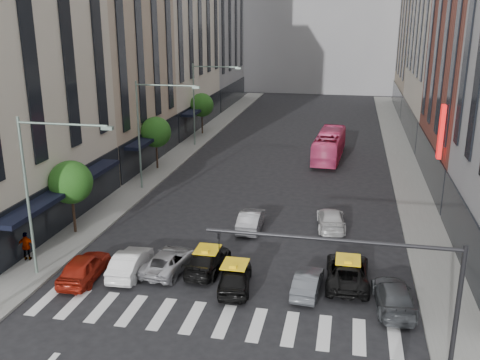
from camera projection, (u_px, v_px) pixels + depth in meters
The scene contains 26 objects.
ground at pixel (204, 337), 24.64m from camera, with size 160.00×160.00×0.00m, color black.
sidewalk_left at pixel (174, 158), 54.90m from camera, with size 3.00×96.00×0.15m, color slate.
sidewalk_right at pixel (406, 171), 50.44m from camera, with size 3.00×96.00×0.15m, color slate.
building_left_b at pixel (107, 39), 50.55m from camera, with size 8.00×16.00×24.00m, color tan.
building_left_d at pixel (208, 9), 84.26m from camera, with size 8.00×18.00×30.00m, color gray.
building_right_d at pixel (433, 16), 77.96m from camera, with size 8.00×18.00×28.00m, color tan.
tree_near at pixel (71, 182), 35.19m from camera, with size 2.88×2.88×4.95m.
tree_mid at pixel (156, 132), 50.15m from camera, with size 2.88×2.88×4.95m.
tree_far at pixel (202, 105), 65.11m from camera, with size 2.88×2.88×4.95m.
streetlamp_near at pixel (41, 177), 28.57m from camera, with size 5.38×0.25×9.00m.
streetlamp_mid at pixel (149, 121), 43.53m from camera, with size 5.38×0.25×9.00m.
streetlamp_far at pixel (202, 94), 58.50m from camera, with size 5.38×0.25×9.00m.
traffic_signal at pixel (385, 275), 20.88m from camera, with size 10.10×0.20×6.00m.
liberty_sign at pixel (441, 132), 39.12m from camera, with size 0.30×0.70×4.00m.
car_red at pixel (84, 267), 29.82m from camera, with size 1.76×4.37×1.49m, color maroon.
car_white_front at pixel (130, 263), 30.45m from camera, with size 1.48×4.24×1.40m, color silver.
car_silver at pixel (169, 261), 30.88m from camera, with size 2.05×4.45×1.24m, color #A6A6AC.
taxi_left at pixel (208, 260), 30.88m from camera, with size 1.82×4.48×1.30m, color black.
taxi_center at pixel (235, 276), 28.82m from camera, with size 1.68×4.19×1.43m, color black.
car_grey_mid at pixel (308, 282), 28.41m from camera, with size 1.30×3.72×1.22m, color #44474C.
taxi_right at pixel (347, 271), 29.42m from camera, with size 2.30×4.99×1.39m, color black.
car_grey_curb at pixel (394, 296), 26.89m from camera, with size 1.86×4.59×1.33m, color #3A3D41.
car_row2_left at pixel (251, 220), 36.84m from camera, with size 1.46×4.18×1.38m, color #ABABB0.
car_row2_right at pixel (331, 219), 37.02m from camera, with size 1.85×4.54×1.32m, color silver.
bus at pixel (329, 145), 54.56m from camera, with size 2.41×10.30×2.87m, color #E9447D.
pedestrian_far at pixel (26, 246), 31.78m from camera, with size 1.04×0.43×1.78m, color gray.
Camera 1 is at (5.95, -20.60, 14.24)m, focal length 40.00 mm.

